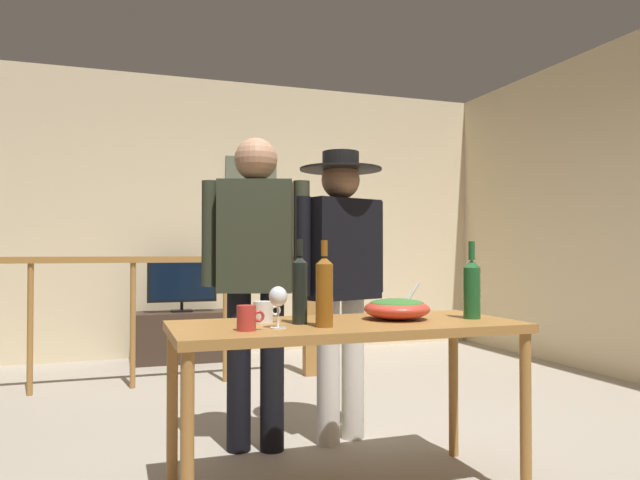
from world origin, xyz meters
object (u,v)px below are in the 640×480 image
(tv_console, at_px, (182,337))
(mug_white, at_px, (264,312))
(wine_bottle_amber, at_px, (324,290))
(mug_red, at_px, (247,318))
(person_standing_left, at_px, (256,264))
(wine_bottle_green, at_px, (472,288))
(salad_bowl, at_px, (397,308))
(person_standing_right, at_px, (341,267))
(serving_table, at_px, (346,340))
(wine_glass, at_px, (278,298))
(flat_screen_tv, at_px, (182,282))
(wine_bottle_dark, at_px, (300,288))
(framed_picture, at_px, (251,177))
(stair_railing, at_px, (199,299))

(tv_console, relative_size, mug_white, 7.22)
(wine_bottle_amber, xyz_separation_m, mug_red, (-0.33, -0.01, -0.10))
(wine_bottle_amber, relative_size, person_standing_left, 0.21)
(mug_red, distance_m, person_standing_left, 0.90)
(tv_console, xyz_separation_m, wine_bottle_green, (0.96, -3.57, 0.67))
(wine_bottle_amber, bearing_deg, wine_bottle_green, 5.08)
(salad_bowl, distance_m, person_standing_right, 0.71)
(salad_bowl, height_order, mug_white, salad_bowl)
(tv_console, distance_m, mug_white, 3.45)
(serving_table, height_order, wine_glass, wine_glass)
(person_standing_left, distance_m, person_standing_right, 0.50)
(tv_console, xyz_separation_m, person_standing_right, (0.60, -2.80, 0.75))
(serving_table, bearing_deg, wine_glass, -162.69)
(flat_screen_tv, bearing_deg, wine_bottle_dark, -87.76)
(framed_picture, xyz_separation_m, mug_white, (-0.76, -3.70, -1.06))
(tv_console, distance_m, wine_bottle_amber, 3.70)
(person_standing_left, bearing_deg, mug_red, 93.10)
(tv_console, height_order, mug_red, mug_red)
(framed_picture, xyz_separation_m, wine_bottle_amber, (-0.55, -3.93, -0.96))
(mug_white, xyz_separation_m, person_standing_left, (0.10, 0.61, 0.20))
(flat_screen_tv, distance_m, serving_table, 3.50)
(stair_railing, distance_m, tv_console, 1.14)
(flat_screen_tv, height_order, mug_white, flat_screen_tv)
(wine_bottle_green, bearing_deg, tv_console, 105.03)
(stair_railing, xyz_separation_m, person_standing_right, (0.57, -1.75, 0.30))
(framed_picture, xyz_separation_m, salad_bowl, (-0.14, -3.77, -1.06))
(person_standing_left, bearing_deg, wine_glass, 101.70)
(wine_bottle_amber, distance_m, wine_bottle_green, 0.76)
(wine_bottle_dark, xyz_separation_m, mug_white, (-0.14, 0.09, -0.11))
(framed_picture, xyz_separation_m, stair_railing, (-0.73, -1.34, -1.19))
(mug_red, bearing_deg, mug_white, 62.27)
(tv_console, height_order, wine_bottle_green, wine_bottle_green)
(serving_table, relative_size, person_standing_right, 0.93)
(wine_bottle_dark, relative_size, mug_white, 2.95)
(salad_bowl, bearing_deg, tv_console, 99.94)
(wine_bottle_green, distance_m, mug_red, 1.09)
(wine_glass, bearing_deg, mug_red, -168.08)
(serving_table, relative_size, mug_red, 13.65)
(stair_railing, xyz_separation_m, wine_bottle_green, (0.93, -2.52, 0.22))
(wine_bottle_dark, relative_size, mug_red, 3.29)
(person_standing_right, bearing_deg, mug_red, 31.30)
(serving_table, distance_m, mug_white, 0.39)
(wine_bottle_amber, bearing_deg, tv_console, 93.17)
(tv_console, relative_size, serving_table, 0.59)
(wine_bottle_green, xyz_separation_m, person_standing_left, (-0.86, 0.77, 0.10))
(serving_table, height_order, wine_bottle_amber, wine_bottle_amber)
(wine_glass, relative_size, person_standing_right, 0.10)
(stair_railing, distance_m, wine_bottle_green, 2.70)
(framed_picture, bearing_deg, wine_bottle_dark, -99.27)
(person_standing_right, bearing_deg, wine_bottle_dark, 38.61)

